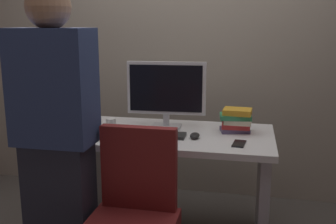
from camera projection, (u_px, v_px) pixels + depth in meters
name	position (u px, v px, depth m)	size (l,w,h in m)	color
wall_back	(190.00, 18.00, 3.26)	(6.40, 0.10, 3.00)	#9E9384
desk	(170.00, 166.00, 2.67)	(1.36, 0.73, 0.75)	white
person_at_desk	(57.00, 145.00, 2.04)	(0.40, 0.24, 1.64)	#262838
monitor	(166.00, 91.00, 2.70)	(0.54, 0.15, 0.46)	silver
keyboard	(152.00, 134.00, 2.54)	(0.43, 0.13, 0.02)	#262626
mouse	(195.00, 136.00, 2.49)	(0.06, 0.10, 0.03)	black
cup_near_keyboard	(111.00, 125.00, 2.63)	(0.07, 0.07, 0.09)	white
book_stack	(236.00, 120.00, 2.61)	(0.22, 0.17, 0.16)	#594C72
cell_phone	(239.00, 144.00, 2.36)	(0.07, 0.14, 0.01)	black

